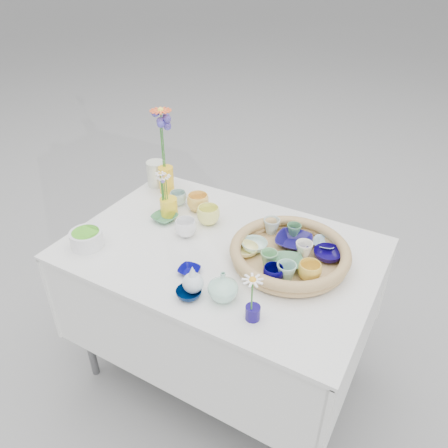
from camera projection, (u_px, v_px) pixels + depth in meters
The scene contains 34 objects.
ground at pixel (222, 368), 2.24m from camera, with size 80.00×80.00×0.00m, color gray.
display_table at pixel (222, 368), 2.24m from camera, with size 1.26×0.86×0.77m, color silver, non-canonical shape.
wicker_tray at pixel (290, 254), 1.71m from camera, with size 0.47×0.47×0.08m, color olive, non-canonical shape.
tray_ceramic_0 at pixel (294, 241), 1.79m from camera, with size 0.15×0.15×0.04m, color #140E52.
tray_ceramic_1 at pixel (328, 255), 1.71m from camera, with size 0.11×0.11×0.04m, color #0B0246.
tray_ceramic_2 at pixel (310, 271), 1.60m from camera, with size 0.09×0.09×0.07m, color gold.
tray_ceramic_3 at pixel (288, 262), 1.68m from camera, with size 0.11×0.11×0.03m, color #4F875C.
tray_ceramic_4 at pixel (269, 259), 1.67m from camera, with size 0.07×0.07×0.06m, color #70AE73.
tray_ceramic_5 at pixel (254, 245), 1.77m from camera, with size 0.11×0.11×0.03m, color silver.
tray_ceramic_6 at pixel (272, 226), 1.86m from camera, with size 0.07×0.07×0.07m, color #B1C3B9.
tray_ceramic_7 at pixel (304, 249), 1.72m from camera, with size 0.07×0.07×0.06m, color white.
tray_ceramic_8 at pixel (325, 243), 1.79m from camera, with size 0.10×0.10×0.02m, color #8CB0C8.
tray_ceramic_9 at pixel (273, 274), 1.60m from camera, with size 0.08×0.08×0.06m, color #030045.
tray_ceramic_10 at pixel (245, 250), 1.74m from camera, with size 0.10×0.10×0.03m, color #FFF18F.
tray_ceramic_11 at pixel (286, 272), 1.60m from camera, with size 0.07×0.07×0.07m, color #91CAAE.
tray_ceramic_12 at pixel (294, 231), 1.84m from camera, with size 0.06×0.06×0.06m, color #477F53.
loose_ceramic_0 at pixel (198, 202), 2.04m from camera, with size 0.10×0.10×0.08m, color #F7C054.
loose_ceramic_1 at pixel (208, 215), 1.95m from camera, with size 0.10×0.10×0.08m, color #EFEF71.
loose_ceramic_2 at pixel (165, 218), 1.98m from camera, with size 0.11×0.11×0.03m, color #44875A.
loose_ceramic_3 at pixel (186, 228), 1.87m from camera, with size 0.09×0.09×0.07m, color white.
loose_ceramic_4 at pixel (189, 270), 1.67m from camera, with size 0.08×0.08×0.02m, color #04046B.
loose_ceramic_5 at pixel (178, 198), 2.09m from camera, with size 0.08×0.08×0.06m, color #9ABBB0.
loose_ceramic_6 at pixel (189, 293), 1.56m from camera, with size 0.09×0.09×0.03m, color #001134.
fluted_bowl at pixel (87, 239), 1.81m from camera, with size 0.13×0.13×0.07m, color silver, non-canonical shape.
bud_vase_paleblue at pixel (193, 279), 1.56m from camera, with size 0.08×0.08×0.12m, color silver, non-canonical shape.
bud_vase_seafoam at pixel (223, 286), 1.53m from camera, with size 0.11×0.11×0.11m, color #A9E1C7.
bud_vase_cobalt at pixel (253, 313), 1.46m from camera, with size 0.05×0.05×0.05m, color #140A5B.
single_daisy at pixel (252, 295), 1.41m from camera, with size 0.08×0.08×0.14m, color white, non-canonical shape.
tall_vase_yellow at pixel (166, 180), 2.17m from camera, with size 0.07×0.07×0.14m, color yellow.
gerbera at pixel (163, 140), 2.06m from camera, with size 0.12×0.12×0.30m, color #FF5D2B, non-canonical shape.
hydrangea at pixel (162, 145), 2.08m from camera, with size 0.09×0.09×0.32m, color #473894, non-canonical shape.
white_pitcher at pixel (156, 174), 2.24m from camera, with size 0.14×0.10×0.13m, color silver, non-canonical shape.
daisy_cup at pixel (169, 207), 2.01m from camera, with size 0.08×0.08×0.09m, color yellow.
daisy_posy at pixel (165, 186), 1.93m from camera, with size 0.08×0.08×0.14m, color white, non-canonical shape.
Camera 1 is at (0.73, -1.27, 1.84)m, focal length 35.00 mm.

